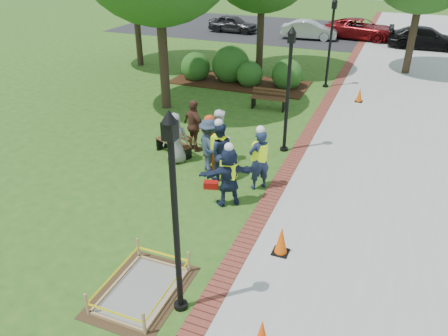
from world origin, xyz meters
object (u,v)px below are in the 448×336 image
at_px(wet_concrete_pad, 141,283).
at_px(hivis_worker_a, 229,174).
at_px(bench_near, 174,147).
at_px(cone_front, 262,336).
at_px(hivis_worker_c, 219,150).
at_px(lamp_near, 174,204).
at_px(hivis_worker_b, 259,158).

distance_m(wet_concrete_pad, hivis_worker_a, 4.02).
height_order(wet_concrete_pad, bench_near, bench_near).
bearing_deg(hivis_worker_a, bench_near, 142.37).
bearing_deg(cone_front, hivis_worker_a, 118.28).
bearing_deg(cone_front, hivis_worker_c, 119.38).
bearing_deg(cone_front, lamp_near, 167.83).
bearing_deg(bench_near, hivis_worker_c, -25.38).
distance_m(wet_concrete_pad, hivis_worker_b, 5.23).
xyz_separation_m(lamp_near, hivis_worker_c, (-1.35, 5.26, -1.50)).
bearing_deg(bench_near, cone_front, -51.53).
relative_size(cone_front, hivis_worker_c, 0.38).
height_order(bench_near, lamp_near, lamp_near).
distance_m(lamp_near, hivis_worker_c, 5.64).
bearing_deg(wet_concrete_pad, lamp_near, -4.53).
relative_size(wet_concrete_pad, cone_front, 3.05).
xyz_separation_m(hivis_worker_a, hivis_worker_b, (0.50, 1.16, 0.05)).
relative_size(hivis_worker_b, hivis_worker_c, 1.01).
bearing_deg(bench_near, hivis_worker_a, -37.63).
bearing_deg(lamp_near, wet_concrete_pad, 175.47).
bearing_deg(hivis_worker_b, bench_near, 162.27).
relative_size(cone_front, hivis_worker_a, 0.40).
bearing_deg(hivis_worker_c, lamp_near, -75.62).
bearing_deg(lamp_near, hivis_worker_a, 97.58).
distance_m(lamp_near, hivis_worker_b, 5.38).
relative_size(hivis_worker_a, hivis_worker_b, 0.94).
relative_size(lamp_near, hivis_worker_b, 2.12).
xyz_separation_m(bench_near, hivis_worker_c, (2.10, -1.00, 0.73)).
height_order(cone_front, hivis_worker_c, hivis_worker_c).
xyz_separation_m(hivis_worker_a, hivis_worker_c, (-0.82, 1.25, 0.04)).
bearing_deg(lamp_near, hivis_worker_b, 90.41).
xyz_separation_m(cone_front, lamp_near, (-1.84, 0.40, 2.12)).
bearing_deg(hivis_worker_c, hivis_worker_b, -4.11).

